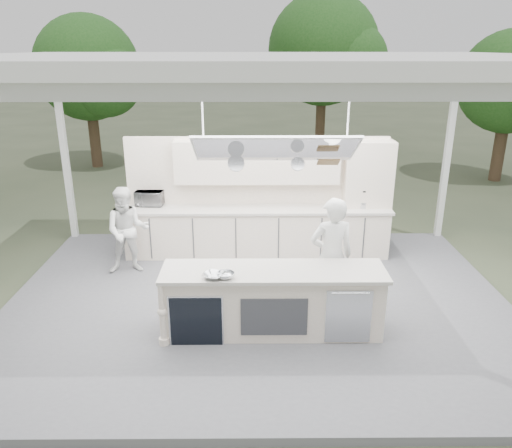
{
  "coord_description": "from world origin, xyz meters",
  "views": [
    {
      "loc": [
        -0.09,
        -7.13,
        3.97
      ],
      "look_at": [
        -0.03,
        0.4,
        1.28
      ],
      "focal_mm": 35.0,
      "sensor_mm": 36.0,
      "label": 1
    }
  ],
  "objects_px": {
    "back_counter": "(257,231)",
    "sous_chef": "(127,231)",
    "head_chef": "(331,257)",
    "demo_island": "(272,301)"
  },
  "relations": [
    {
      "from": "back_counter",
      "to": "sous_chef",
      "type": "bearing_deg",
      "value": -160.97
    },
    {
      "from": "head_chef",
      "to": "back_counter",
      "type": "bearing_deg",
      "value": -73.33
    },
    {
      "from": "sous_chef",
      "to": "back_counter",
      "type": "bearing_deg",
      "value": 10.34
    },
    {
      "from": "head_chef",
      "to": "sous_chef",
      "type": "relative_size",
      "value": 1.16
    },
    {
      "from": "head_chef",
      "to": "sous_chef",
      "type": "distance_m",
      "value": 3.68
    },
    {
      "from": "head_chef",
      "to": "sous_chef",
      "type": "bearing_deg",
      "value": -32.36
    },
    {
      "from": "demo_island",
      "to": "sous_chef",
      "type": "relative_size",
      "value": 1.98
    },
    {
      "from": "demo_island",
      "to": "head_chef",
      "type": "relative_size",
      "value": 1.71
    },
    {
      "from": "demo_island",
      "to": "head_chef",
      "type": "xyz_separation_m",
      "value": [
        0.9,
        0.56,
        0.43
      ]
    },
    {
      "from": "head_chef",
      "to": "demo_island",
      "type": "bearing_deg",
      "value": 22.87
    }
  ]
}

